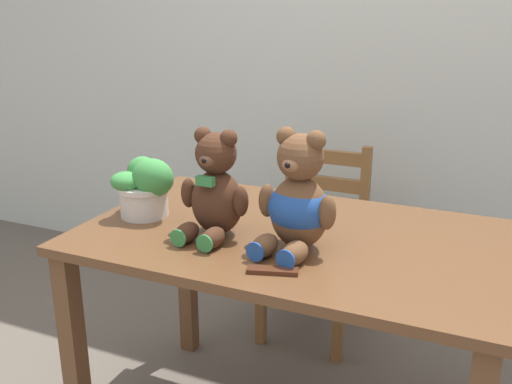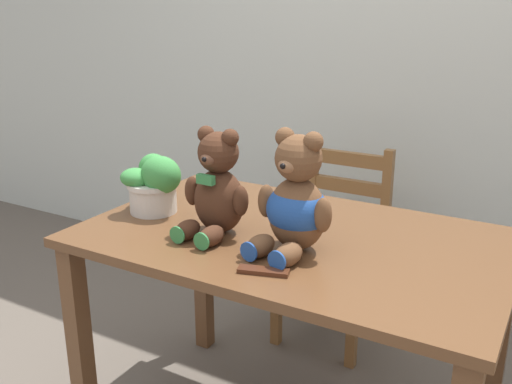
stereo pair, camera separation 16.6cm
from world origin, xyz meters
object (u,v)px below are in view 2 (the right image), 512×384
object	(u,v)px
wooden_chair_behind	(336,244)
potted_plant	(154,183)
chocolate_bar	(263,271)
teddy_bear_left	(217,189)
teddy_bear_right	(296,203)

from	to	relation	value
wooden_chair_behind	potted_plant	bearing A→B (deg)	65.92
chocolate_bar	potted_plant	bearing A→B (deg)	157.13
teddy_bear_left	chocolate_bar	distance (m)	0.34
wooden_chair_behind	potted_plant	size ratio (longest dim) A/B	4.08
teddy_bear_left	potted_plant	bearing A→B (deg)	-8.08
teddy_bear_left	potted_plant	world-z (taller)	teddy_bear_left
teddy_bear_left	chocolate_bar	size ratio (longest dim) A/B	2.42
chocolate_bar	wooden_chair_behind	bearing A→B (deg)	101.01
wooden_chair_behind	teddy_bear_right	distance (m)	0.98
potted_plant	chocolate_bar	distance (m)	0.60
teddy_bear_right	chocolate_bar	distance (m)	0.22
teddy_bear_left	teddy_bear_right	size ratio (longest dim) A/B	0.94
teddy_bear_left	potted_plant	xyz separation A→B (m)	(-0.29, 0.05, -0.04)
teddy_bear_left	teddy_bear_right	distance (m)	0.26
teddy_bear_right	wooden_chair_behind	bearing A→B (deg)	-68.06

